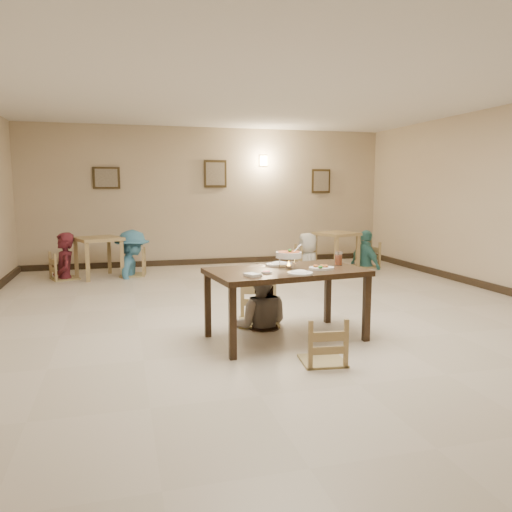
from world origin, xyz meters
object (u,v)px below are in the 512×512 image
object	(u,v)px
chair_near	(323,318)
bg_table_left	(98,244)
bg_diner_c	(308,233)
main_diner	(260,264)
bg_chair_lr	(132,250)
main_table	(286,276)
bg_diner_a	(63,233)
bg_diner_b	(132,230)
chair_far	(259,282)
drink_glass	(339,259)
bg_table_right	(337,239)
bg_chair_ll	(64,254)
bg_diner_d	(366,230)
curry_warmer	(289,255)
bg_chair_rl	(308,246)
bg_chair_rr	(366,243)

from	to	relation	value
chair_near	bg_table_left	size ratio (longest dim) A/B	0.89
bg_diner_c	main_diner	bearing A→B (deg)	-20.48
bg_diner_c	bg_chair_lr	bearing A→B (deg)	-84.33
main_table	bg_chair_lr	world-z (taller)	bg_chair_lr
main_diner	bg_table_left	xyz separation A→B (m)	(-2.04, 4.06, -0.15)
bg_diner_a	bg_diner_b	size ratio (longest dim) A/B	0.98
chair_far	bg_diner_b	size ratio (longest dim) A/B	0.60
drink_glass	bg_table_right	size ratio (longest dim) A/B	0.17
main_diner	bg_diner_a	world-z (taller)	bg_diner_a
main_table	bg_chair_ll	distance (m)	5.40
bg_table_right	bg_diner_d	distance (m)	0.68
chair_near	bg_diner_d	bearing A→B (deg)	-114.29
drink_glass	bg_chair_ll	bearing A→B (deg)	127.84
bg_diner_d	main_table	bearing A→B (deg)	132.73
chair_far	bg_chair_ll	distance (m)	4.74
bg_chair_ll	bg_chair_lr	xyz separation A→B (m)	(1.24, 0.07, 0.02)
chair_near	bg_table_left	world-z (taller)	chair_near
main_table	bg_diner_c	world-z (taller)	bg_diner_c
main_diner	curry_warmer	size ratio (longest dim) A/B	4.82
chair_near	bg_chair_rl	size ratio (longest dim) A/B	0.92
drink_glass	bg_table_right	xyz separation A→B (m)	(1.98, 4.41, -0.25)
bg_diner_a	bg_diner_c	world-z (taller)	bg_diner_a
main_diner	bg_chair_rl	xyz separation A→B (m)	(2.15, 3.96, -0.30)
bg_table_left	bg_chair_rl	xyz separation A→B (m)	(4.19, -0.10, -0.15)
chair_near	bg_chair_lr	size ratio (longest dim) A/B	0.88
bg_chair_lr	bg_diner_a	bearing A→B (deg)	-79.64
bg_table_left	bg_diner_c	world-z (taller)	bg_diner_c
curry_warmer	drink_glass	bearing A→B (deg)	6.45
chair_near	bg_chair_lr	distance (m)	5.75
main_table	bg_chair_ll	bearing A→B (deg)	113.93
chair_far	bg_diner_c	xyz separation A→B (m)	(2.13, 3.83, 0.23)
bg_chair_rl	main_table	bearing A→B (deg)	157.37
bg_chair_ll	bg_diner_c	distance (m)	4.82
drink_glass	bg_diner_b	distance (m)	5.08
curry_warmer	bg_chair_lr	size ratio (longest dim) A/B	0.32
bg_table_right	bg_chair_lr	xyz separation A→B (m)	(-4.23, 0.14, -0.12)
main_diner	bg_diner_b	xyz separation A→B (m)	(-1.42, 4.11, 0.11)
drink_glass	bg_diner_d	bearing A→B (deg)	58.76
bg_chair_rr	bg_diner_b	world-z (taller)	bg_diner_b
chair_far	bg_diner_b	xyz separation A→B (m)	(-1.44, 3.98, 0.36)
bg_diner_b	bg_diner_a	bearing A→B (deg)	102.26
chair_near	bg_diner_b	bearing A→B (deg)	-66.12
curry_warmer	bg_chair_ll	world-z (taller)	curry_warmer
bg_chair_lr	chair_near	bearing A→B (deg)	24.19
bg_diner_d	bg_table_right	bearing A→B (deg)	73.26
chair_near	bg_diner_c	world-z (taller)	bg_diner_c
curry_warmer	bg_table_left	size ratio (longest dim) A/B	0.32
bg_table_left	bg_chair_rl	bearing A→B (deg)	-1.40
chair_far	drink_glass	world-z (taller)	chair_far
bg_chair_ll	bg_chair_rr	size ratio (longest dim) A/B	0.94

